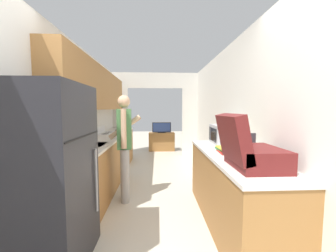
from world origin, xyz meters
The scene contains 14 objects.
wall_left centered at (-1.21, 2.39, 1.51)m, with size 0.38×7.40×2.50m.
wall_right centered at (1.29, 1.90, 1.25)m, with size 0.06×7.40×2.50m.
wall_far_with_doorway centered at (0.00, 5.03, 1.44)m, with size 2.93×0.06×2.50m.
counter_left centered at (-0.96, 2.82, 0.45)m, with size 0.62×3.73×0.89m.
counter_right centered at (0.96, 1.25, 0.45)m, with size 0.62×2.10×0.89m.
refrigerator centered at (-0.93, 0.69, 0.82)m, with size 0.70×0.82×1.65m.
range_oven centered at (-0.95, 3.52, 0.45)m, with size 0.66×0.78×1.03m.
person centered at (-0.45, 2.00, 0.88)m, with size 0.53×0.39×1.64m.
suitcase centered at (0.89, 0.65, 1.05)m, with size 0.52×0.56×0.50m.
microwave centered at (1.08, 1.95, 1.04)m, with size 0.33×0.48×0.29m.
book_stack centered at (0.92, 1.32, 0.92)m, with size 0.23×0.34×0.07m.
tv_cabinet centered at (0.21, 5.88, 0.31)m, with size 0.88×0.42×0.62m.
television centered at (0.21, 5.84, 0.79)m, with size 0.64×0.16×0.35m.
knife centered at (-0.97, 4.16, 0.90)m, with size 0.11×0.35×0.02m.
Camera 1 is at (0.06, -1.16, 1.43)m, focal length 22.00 mm.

